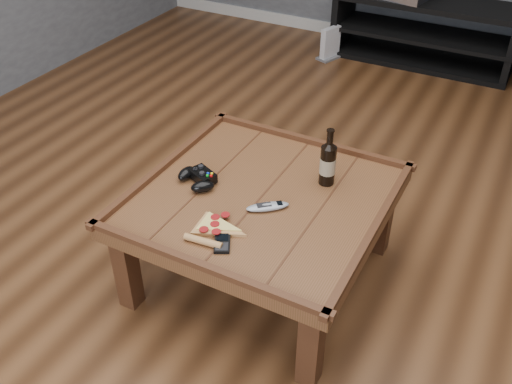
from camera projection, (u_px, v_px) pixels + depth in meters
The scene contains 10 objects.
ground at pixel (262, 274), 2.64m from camera, with size 6.00×6.00×0.00m, color #402412.
baseboard at pixel (427, 46), 4.75m from camera, with size 5.00×0.02×0.10m, color silver.
coffee_table at pixel (262, 207), 2.41m from camera, with size 1.03×1.03×0.48m.
media_console at pixel (424, 32), 4.46m from camera, with size 1.40×0.45×0.50m.
beer_bottle at pixel (328, 162), 2.39m from camera, with size 0.07×0.07×0.26m.
game_controller at pixel (198, 178), 2.44m from camera, with size 0.20×0.18×0.06m.
pizza_slice at pixel (213, 228), 2.19m from camera, with size 0.19×0.29×0.03m.
smartphone at pixel (222, 243), 2.13m from camera, with size 0.10×0.12×0.01m.
remote_control at pixel (268, 206), 2.30m from camera, with size 0.17×0.15×0.03m.
game_console at pixel (330, 45), 4.59m from camera, with size 0.18×0.23×0.26m.
Camera 1 is at (0.87, -1.70, 1.87)m, focal length 40.00 mm.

